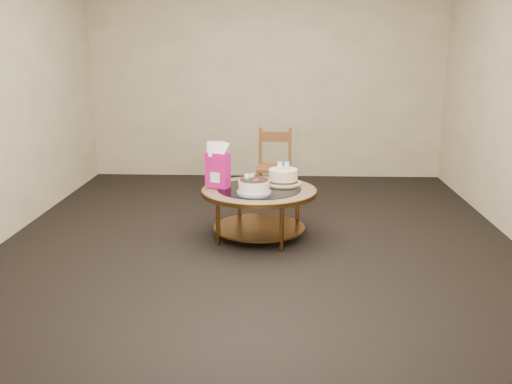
{
  "coord_description": "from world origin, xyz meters",
  "views": [
    {
      "loc": [
        0.17,
        -4.85,
        1.69
      ],
      "look_at": [
        -0.03,
        0.02,
        0.42
      ],
      "focal_mm": 40.0,
      "sensor_mm": 36.0,
      "label": 1
    }
  ],
  "objects_px": {
    "decorated_cake": "(254,187)",
    "gift_bag": "(218,165)",
    "cream_cake": "(283,177)",
    "dining_chair": "(275,167)",
    "coffee_table": "(259,197)"
  },
  "relations": [
    {
      "from": "dining_chair",
      "to": "cream_cake",
      "type": "bearing_deg",
      "value": -83.82
    },
    {
      "from": "cream_cake",
      "to": "dining_chair",
      "type": "bearing_deg",
      "value": 97.43
    },
    {
      "from": "cream_cake",
      "to": "dining_chair",
      "type": "xyz_separation_m",
      "value": [
        -0.09,
        0.95,
        -0.11
      ]
    },
    {
      "from": "cream_cake",
      "to": "gift_bag",
      "type": "distance_m",
      "value": 0.61
    },
    {
      "from": "gift_bag",
      "to": "coffee_table",
      "type": "bearing_deg",
      "value": 17.73
    },
    {
      "from": "coffee_table",
      "to": "cream_cake",
      "type": "relative_size",
      "value": 3.12
    },
    {
      "from": "decorated_cake",
      "to": "cream_cake",
      "type": "xyz_separation_m",
      "value": [
        0.25,
        0.37,
        0.01
      ]
    },
    {
      "from": "gift_bag",
      "to": "dining_chair",
      "type": "height_order",
      "value": "gift_bag"
    },
    {
      "from": "coffee_table",
      "to": "decorated_cake",
      "type": "height_order",
      "value": "decorated_cake"
    },
    {
      "from": "gift_bag",
      "to": "decorated_cake",
      "type": "bearing_deg",
      "value": -10.23
    },
    {
      "from": "cream_cake",
      "to": "decorated_cake",
      "type": "bearing_deg",
      "value": -121.68
    },
    {
      "from": "cream_cake",
      "to": "coffee_table",
      "type": "bearing_deg",
      "value": -135.39
    },
    {
      "from": "decorated_cake",
      "to": "gift_bag",
      "type": "height_order",
      "value": "gift_bag"
    },
    {
      "from": "cream_cake",
      "to": "gift_bag",
      "type": "xyz_separation_m",
      "value": [
        -0.58,
        -0.16,
        0.13
      ]
    },
    {
      "from": "decorated_cake",
      "to": "gift_bag",
      "type": "relative_size",
      "value": 0.72
    }
  ]
}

